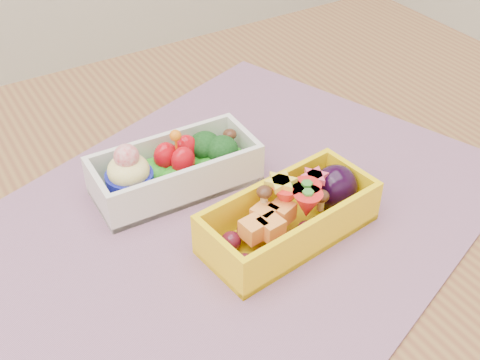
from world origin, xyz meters
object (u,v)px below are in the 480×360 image
placemat (236,213)px  bento_yellow (292,214)px  bento_white (174,169)px  table (199,285)px

placemat → bento_yellow: (0.03, -0.06, 0.03)m
bento_white → bento_yellow: 0.15m
table → bento_white: size_ratio=6.59×
table → bento_yellow: (0.07, -0.07, 0.13)m
bento_yellow → table: bearing=128.8°
placemat → bento_yellow: bearing=-62.3°
placemat → bento_yellow: bento_yellow is taller
placemat → bento_yellow: 0.07m
table → bento_yellow: bearing=-44.3°
table → bento_white: bearing=83.2°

